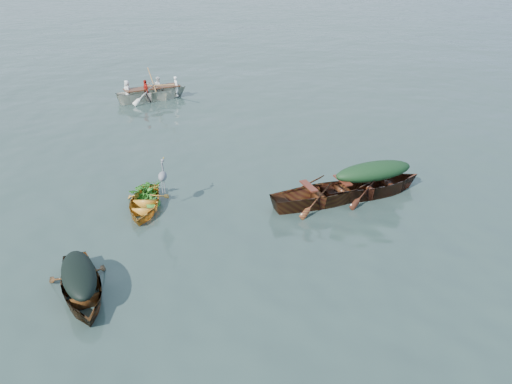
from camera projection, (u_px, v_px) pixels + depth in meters
ground at (242, 237)px, 12.03m from camera, size 140.00×140.00×0.00m
yellow_dinghy at (144, 209)px, 13.29m from camera, size 1.29×2.74×0.69m
dark_covered_boat at (83, 296)px, 9.98m from camera, size 2.40×3.37×0.76m
green_tarp_boat at (371, 195)px, 14.10m from camera, size 4.44×2.76×0.98m
open_wooden_boat at (325, 203)px, 13.63m from camera, size 4.45×2.80×0.99m
rowed_boat at (153, 100)px, 22.91m from camera, size 4.65×3.38×1.10m
dark_tarp_cover at (78, 272)px, 9.72m from camera, size 1.32×1.86×0.40m
green_tarp_cover at (374, 170)px, 13.77m from camera, size 2.44×1.52×0.52m
thwart_benches at (326, 186)px, 13.41m from camera, size 2.27×1.52×0.04m
heron at (163, 181)px, 13.00m from camera, size 0.30×0.41×0.92m
dinghy_weeds at (146, 179)px, 13.50m from camera, size 0.74×0.93×0.60m
rowers at (151, 80)px, 22.51m from camera, size 3.39×2.61×0.76m
oars at (152, 88)px, 22.66m from camera, size 1.77×2.57×0.06m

